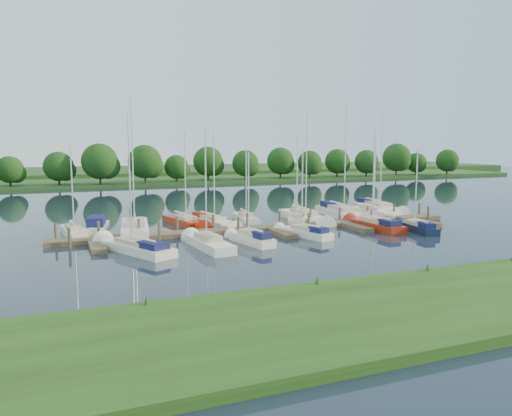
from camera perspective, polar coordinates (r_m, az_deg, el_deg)
name	(u,v)px	position (r m, az deg, el deg)	size (l,w,h in m)	color
ground	(308,246)	(40.86, 5.98, -4.33)	(260.00, 260.00, 0.00)	#17212F
near_bank	(454,300)	(28.15, 21.67, -9.75)	(90.00, 10.00, 0.50)	#204112
dock	(272,229)	(47.28, 1.82, -2.43)	(40.00, 6.00, 0.40)	#493A29
mooring_pilings	(267,223)	(48.23, 1.28, -1.74)	(38.24, 2.84, 2.00)	#473D33
far_shore	(147,179)	(112.17, -12.31, 3.21)	(180.00, 30.00, 0.60)	#24471B
distant_hill	(131,172)	(136.80, -14.11, 4.07)	(220.00, 40.00, 1.40)	#315826
treeline	(182,164)	(100.06, -8.48, 4.96)	(146.61, 9.82, 8.25)	#38281C
sailboat_n_0	(74,233)	(47.87, -20.09, -2.68)	(2.21, 6.62, 8.43)	white
motorboat	(96,229)	(48.75, -17.79, -2.28)	(2.83, 6.55, 1.88)	white
sailboat_n_2	(135,230)	(47.48, -13.67, -2.50)	(3.59, 10.22, 12.83)	white
sailboat_n_3	(185,222)	(51.34, -8.10, -1.63)	(3.15, 7.83, 9.82)	#98240E
sailboat_n_4	(212,223)	(50.57, -5.00, -1.67)	(3.39, 7.64, 9.69)	white
sailboat_n_5	(246,219)	(53.05, -1.19, -1.26)	(1.97, 6.35, 8.15)	white
sailboat_n_6	(297,220)	(52.79, 4.67, -1.32)	(4.47, 7.14, 9.45)	white
sailboat_n_7	(305,218)	(53.80, 5.58, -1.16)	(2.51, 9.57, 12.13)	white
sailboat_n_8	(342,214)	(57.17, 9.80, -0.66)	(3.26, 10.44, 13.12)	white
sailboat_n_9	(372,213)	(59.14, 13.13, -0.54)	(2.88, 7.18, 9.15)	white
sailboat_n_10	(378,208)	(62.80, 13.75, -0.05)	(2.82, 9.58, 12.06)	white
sailboat_s_0	(135,248)	(39.45, -13.67, -4.47)	(5.08, 8.36, 10.81)	white
sailboat_s_1	(208,244)	(40.00, -5.53, -4.17)	(2.42, 7.65, 9.81)	white
sailboat_s_2	(251,240)	(41.46, -0.57, -3.64)	(2.38, 6.05, 7.94)	white
sailboat_s_3	(305,233)	(44.75, 5.58, -2.88)	(3.01, 6.32, 8.15)	white
sailboat_s_4	(375,226)	(49.77, 13.43, -1.98)	(2.14, 7.75, 9.92)	#98240E
sailboat_s_5	(417,228)	(49.59, 17.88, -2.19)	(2.31, 6.29, 8.09)	#101C35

